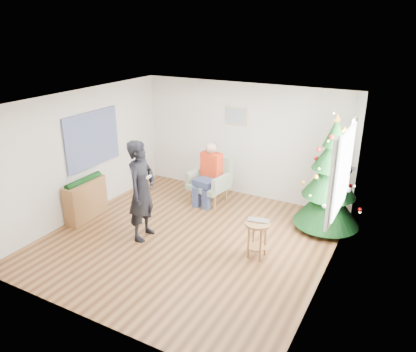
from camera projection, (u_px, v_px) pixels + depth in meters
The scene contains 19 objects.
floor at pixel (188, 240), 7.61m from camera, with size 5.00×5.00×0.00m, color brown.
ceiling at pixel (185, 102), 6.67m from camera, with size 5.00×5.00×0.00m, color white.
wall_back at pixel (244, 140), 9.19m from camera, with size 5.00×5.00×0.00m, color silver.
wall_front at pixel (84, 238), 5.09m from camera, with size 5.00×5.00×0.00m, color silver.
wall_left at pixel (82, 154), 8.25m from camera, with size 5.00×5.00×0.00m, color silver.
wall_right at pixel (330, 204), 6.03m from camera, with size 5.00×5.00×0.00m, color silver.
window_panel at pixel (343, 170), 6.79m from camera, with size 0.04×1.30×1.40m, color white.
curtains at pixel (342, 170), 6.81m from camera, with size 0.05×1.75×1.50m.
christmas_tree at pixel (330, 179), 7.67m from camera, with size 1.27×1.27×2.30m.
stool at pixel (257, 239), 6.95m from camera, with size 0.44×0.44×0.66m.
laptop at pixel (258, 222), 6.83m from camera, with size 0.36×0.23×0.03m, color silver.
armchair at pixel (210, 186), 9.08m from camera, with size 0.92×0.86×1.04m.
seated_person at pixel (208, 173), 8.92m from camera, with size 0.51×0.70×1.36m.
standing_man at pixel (142, 191), 7.38m from camera, with size 0.69×0.45×1.90m, color black.
game_controller at pixel (149, 177), 7.16m from camera, with size 0.04×0.13×0.04m, color white.
console at pixel (86, 200), 8.33m from camera, with size 0.30×1.00×0.80m, color brown.
garland at pixel (83, 181), 8.18m from camera, with size 0.14×0.14×0.90m, color black.
tapestry at pixel (93, 139), 8.39m from camera, with size 0.03×1.50×1.15m, color black.
framed_picture at pixel (236, 116), 9.05m from camera, with size 0.52×0.05×0.42m.
Camera 1 is at (3.50, -5.68, 3.86)m, focal length 35.00 mm.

